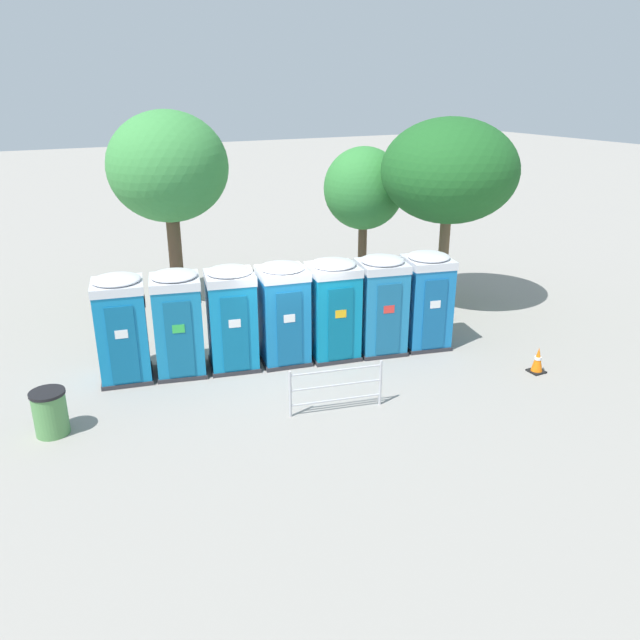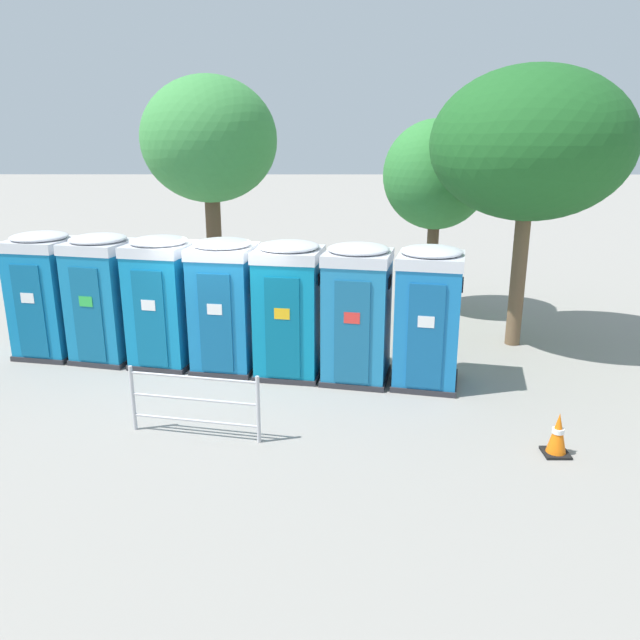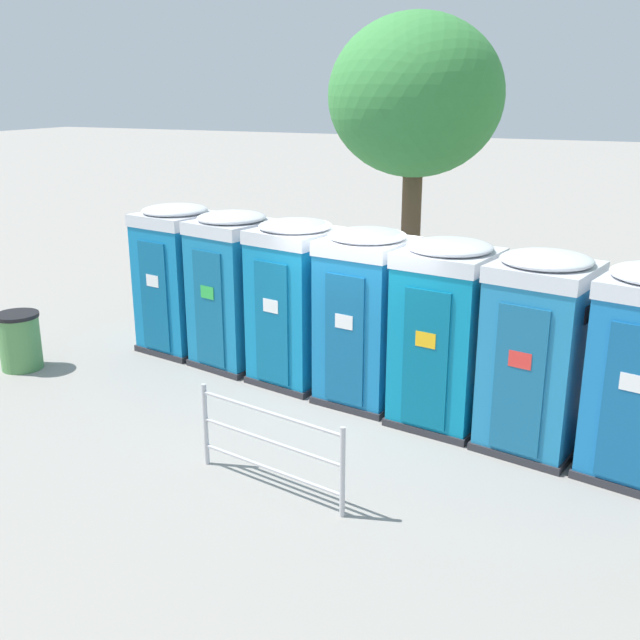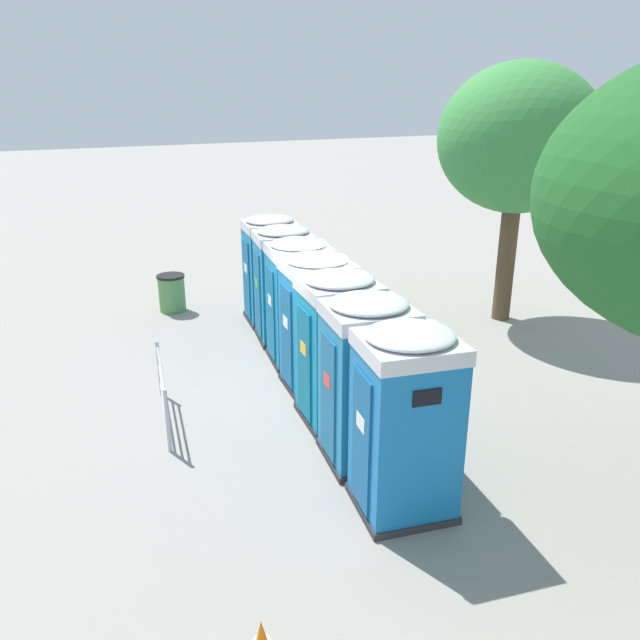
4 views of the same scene
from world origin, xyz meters
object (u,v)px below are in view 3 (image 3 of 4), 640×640
portapotty_5 (538,352)px  trash_can (20,341)px  portapotty_3 (366,316)px  event_barrier (269,444)px  portapotty_1 (234,289)px  portapotty_4 (445,333)px  street_tree_0 (416,98)px  portapotty_2 (296,301)px  portapotty_0 (179,278)px

portapotty_5 → trash_can: portapotty_5 is taller
portapotty_3 → event_barrier: bearing=-91.1°
trash_can → event_barrier: event_barrier is taller
portapotty_5 → portapotty_1: bearing=167.9°
portapotty_1 → portapotty_4: (3.74, -0.81, -0.00)m
street_tree_0 → trash_can: size_ratio=6.29×
portapotty_4 → street_tree_0: street_tree_0 is taller
portapotty_2 → event_barrier: 3.43m
trash_can → portapotty_4: bearing=7.1°
portapotty_5 → event_barrier: bearing=-137.5°
event_barrier → portapotty_3: bearing=88.9°
portapotty_2 → street_tree_0: street_tree_0 is taller
portapotty_4 → street_tree_0: 7.13m
portapotty_3 → portapotty_4: 1.27m
portapotty_2 → portapotty_4: bearing=-12.5°
portapotty_1 → event_barrier: (2.44, -3.40, -0.72)m
portapotty_0 → street_tree_0: 6.32m
street_tree_0 → trash_can: (-4.41, -6.88, -3.74)m
event_barrier → portapotty_0: bearing=135.3°
trash_can → portapotty_1: bearing=28.3°
portapotty_5 → street_tree_0: bearing=120.1°
portapotty_0 → portapotty_3: size_ratio=1.00×
portapotty_1 → portapotty_2: bearing=-11.7°
portapotty_2 → portapotty_3: same height
portapotty_5 → trash_can: 8.12m
event_barrier → portapotty_4: bearing=63.4°
portapotty_2 → portapotty_4: size_ratio=1.00×
trash_can → portapotty_5: bearing=4.2°
portapotty_0 → portapotty_3: 3.82m
portapotty_1 → portapotty_3: 2.55m
portapotty_4 → event_barrier: size_ratio=1.26×
portapotty_3 → portapotty_1: bearing=168.1°
portapotty_1 → portapotty_3: (2.49, -0.53, -0.00)m
portapotty_5 → trash_can: bearing=-175.8°
portapotty_1 → trash_can: portapotty_1 is taller
portapotty_4 → event_barrier: (-1.30, -2.59, -0.72)m
portapotty_1 → portapotty_3: same height
portapotty_0 → portapotty_1: size_ratio=1.00×
portapotty_5 → event_barrier: (-2.55, -2.33, -0.72)m
portapotty_1 → trash_can: size_ratio=2.71×
event_barrier → portapotty_1: bearing=125.7°
portapotty_2 → portapotty_4: 2.55m
portapotty_4 → portapotty_5: same height
street_tree_0 → trash_can: bearing=-122.7°
portapotty_4 → portapotty_2: bearing=167.5°
portapotty_1 → portapotty_5: same height
portapotty_5 → portapotty_3: bearing=167.7°
portapotty_5 → street_tree_0: size_ratio=0.43×
street_tree_0 → trash_can: 8.99m
portapotty_2 → portapotty_4: (2.49, -0.55, -0.00)m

